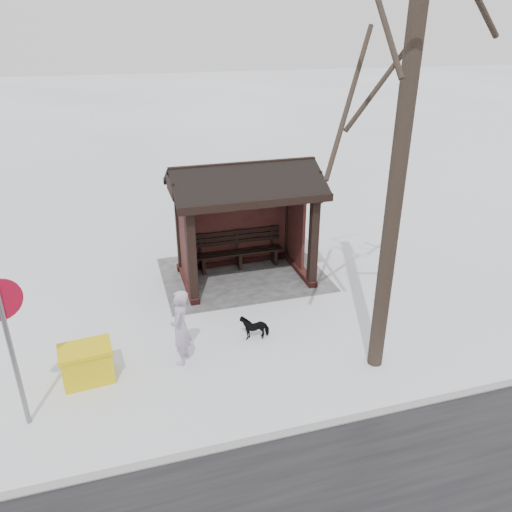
# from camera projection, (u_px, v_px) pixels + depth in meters

# --- Properties ---
(ground) EXTENTS (120.00, 120.00, 0.00)m
(ground) POSITION_uv_depth(u_px,v_px,m) (245.00, 278.00, 13.10)
(ground) COLOR white
(ground) RESTS_ON ground
(kerb) EXTENTS (120.00, 0.15, 0.06)m
(kerb) POSITION_uv_depth(u_px,v_px,m) (332.00, 424.00, 8.32)
(kerb) COLOR gray
(kerb) RESTS_ON ground
(trampled_patch) EXTENTS (4.20, 3.20, 0.02)m
(trampled_patch) POSITION_uv_depth(u_px,v_px,m) (243.00, 274.00, 13.27)
(trampled_patch) COLOR gray
(trampled_patch) RESTS_ON ground
(bus_shelter) EXTENTS (3.60, 2.40, 3.09)m
(bus_shelter) POSITION_uv_depth(u_px,v_px,m) (243.00, 197.00, 12.32)
(bus_shelter) COLOR #331412
(bus_shelter) RESTS_ON ground
(tree_near) EXTENTS (3.42, 3.42, 9.03)m
(tree_near) POSITION_uv_depth(u_px,v_px,m) (417.00, 17.00, 7.22)
(tree_near) COLOR black
(tree_near) RESTS_ON ground
(pedestrian) EXTENTS (0.55, 0.67, 1.56)m
(pedestrian) POSITION_uv_depth(u_px,v_px,m) (180.00, 327.00, 9.56)
(pedestrian) COLOR #A99CB6
(pedestrian) RESTS_ON ground
(dog) EXTENTS (0.63, 0.33, 0.51)m
(dog) POSITION_uv_depth(u_px,v_px,m) (255.00, 326.00, 10.54)
(dog) COLOR black
(dog) RESTS_ON ground
(grit_bin) EXTENTS (1.00, 0.73, 0.72)m
(grit_bin) POSITION_uv_depth(u_px,v_px,m) (87.00, 364.00, 9.21)
(grit_bin) COLOR #D7BC0C
(grit_bin) RESTS_ON ground
(road_sign) EXTENTS (0.64, 0.31, 2.69)m
(road_sign) POSITION_uv_depth(u_px,v_px,m) (5.00, 326.00, 7.57)
(road_sign) COLOR slate
(road_sign) RESTS_ON ground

